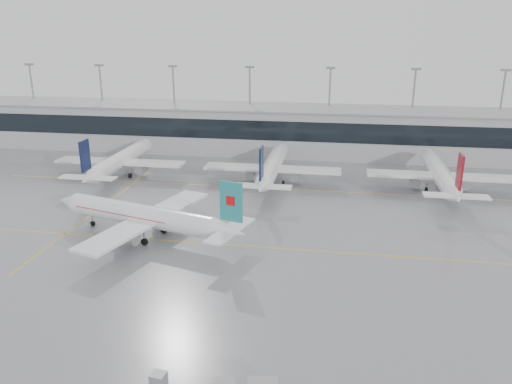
# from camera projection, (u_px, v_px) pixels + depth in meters

# --- Properties ---
(ground) EXTENTS (320.00, 320.00, 0.00)m
(ground) POSITION_uv_depth(u_px,v_px,m) (244.00, 246.00, 77.90)
(ground) COLOR gray
(ground) RESTS_ON ground
(taxi_line_main) EXTENTS (120.00, 0.25, 0.01)m
(taxi_line_main) POSITION_uv_depth(u_px,v_px,m) (244.00, 246.00, 77.89)
(taxi_line_main) COLOR yellow
(taxi_line_main) RESTS_ON ground
(taxi_line_north) EXTENTS (120.00, 0.25, 0.01)m
(taxi_line_north) POSITION_uv_depth(u_px,v_px,m) (270.00, 188.00, 106.01)
(taxi_line_north) COLOR yellow
(taxi_line_north) RESTS_ON ground
(taxi_line_cross) EXTENTS (0.25, 60.00, 0.01)m
(taxi_line_cross) POSITION_uv_depth(u_px,v_px,m) (106.00, 204.00, 96.60)
(taxi_line_cross) COLOR yellow
(taxi_line_cross) RESTS_ON ground
(terminal) EXTENTS (180.00, 15.00, 12.00)m
(terminal) POSITION_uv_depth(u_px,v_px,m) (286.00, 131.00, 134.13)
(terminal) COLOR #A1A1A5
(terminal) RESTS_ON ground
(terminal_glass) EXTENTS (180.00, 0.20, 5.00)m
(terminal_glass) POSITION_uv_depth(u_px,v_px,m) (283.00, 131.00, 126.59)
(terminal_glass) COLOR black
(terminal_glass) RESTS_ON ground
(terminal_roof) EXTENTS (182.00, 16.00, 0.40)m
(terminal_roof) POSITION_uv_depth(u_px,v_px,m) (287.00, 108.00, 132.20)
(terminal_roof) COLOR gray
(terminal_roof) RESTS_ON ground
(light_masts) EXTENTS (156.40, 1.00, 22.60)m
(light_masts) POSITION_uv_depth(u_px,v_px,m) (289.00, 101.00, 137.46)
(light_masts) COLOR gray
(light_masts) RESTS_ON ground
(air_canada_jet) EXTENTS (36.06, 29.40, 11.52)m
(air_canada_jet) POSITION_uv_depth(u_px,v_px,m) (147.00, 217.00, 79.87)
(air_canada_jet) COLOR white
(air_canada_jet) RESTS_ON ground
(parked_jet_b) EXTENTS (29.64, 36.96, 11.72)m
(parked_jet_b) POSITION_uv_depth(u_px,v_px,m) (120.00, 160.00, 113.73)
(parked_jet_b) COLOR white
(parked_jet_b) RESTS_ON ground
(parked_jet_c) EXTENTS (29.64, 36.96, 11.72)m
(parked_jet_c) POSITION_uv_depth(u_px,v_px,m) (272.00, 167.00, 108.31)
(parked_jet_c) COLOR white
(parked_jet_c) RESTS_ON ground
(parked_jet_d) EXTENTS (29.64, 36.96, 11.72)m
(parked_jet_d) POSITION_uv_depth(u_px,v_px,m) (440.00, 174.00, 102.90)
(parked_jet_d) COLOR white
(parked_jet_d) RESTS_ON ground
(gse_unit) EXTENTS (1.54, 1.45, 1.39)m
(gse_unit) POSITION_uv_depth(u_px,v_px,m) (159.00, 380.00, 47.21)
(gse_unit) COLOR gray
(gse_unit) RESTS_ON ground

